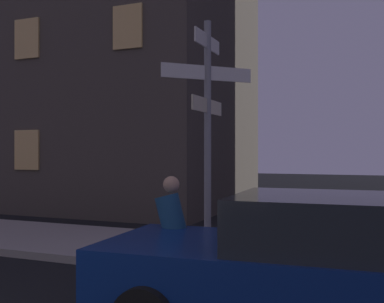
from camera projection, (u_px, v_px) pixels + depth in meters
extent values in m
cube|color=#9E9991|center=(180.00, 250.00, 8.70)|extent=(40.00, 2.89, 0.14)
cylinder|color=gray|center=(208.00, 139.00, 7.80)|extent=(0.12, 0.12, 4.02)
cube|color=white|center=(208.00, 42.00, 7.80)|extent=(0.03, 1.15, 0.24)
cube|color=white|center=(208.00, 73.00, 7.80)|extent=(1.20, 1.20, 0.24)
cube|color=beige|center=(208.00, 106.00, 7.80)|extent=(0.03, 1.39, 0.24)
cube|color=navy|center=(312.00, 276.00, 4.77)|extent=(4.61, 2.03, 0.58)
cube|color=#23282D|center=(357.00, 223.00, 4.62)|extent=(2.53, 1.79, 0.55)
cylinder|color=black|center=(203.00, 273.00, 6.11)|extent=(0.65, 0.25, 0.64)
sphere|color=#F9EFCC|center=(90.00, 271.00, 4.94)|extent=(0.16, 0.16, 0.16)
sphere|color=#F9EFCC|center=(140.00, 249.00, 6.10)|extent=(0.16, 0.16, 0.16)
torus|color=black|center=(127.00, 267.00, 6.27)|extent=(0.72, 0.11, 0.72)
torus|color=black|center=(204.00, 273.00, 5.93)|extent=(0.72, 0.11, 0.72)
cylinder|color=#1959A5|center=(164.00, 251.00, 6.10)|extent=(1.00, 0.12, 0.04)
cylinder|color=navy|center=(171.00, 216.00, 6.07)|extent=(0.47, 0.35, 0.61)
sphere|color=tan|center=(171.00, 184.00, 6.07)|extent=(0.22, 0.22, 0.22)
cylinder|color=black|center=(165.00, 255.00, 6.00)|extent=(0.35, 0.14, 0.55)
cylinder|color=black|center=(170.00, 252.00, 6.17)|extent=(0.35, 0.14, 0.55)
cube|color=#F2C672|center=(27.00, 150.00, 13.83)|extent=(0.90, 0.06, 1.20)
cube|color=#F2C672|center=(27.00, 39.00, 13.84)|extent=(0.90, 0.06, 1.20)
cube|color=#F2C672|center=(128.00, 27.00, 12.52)|extent=(0.90, 0.06, 1.20)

